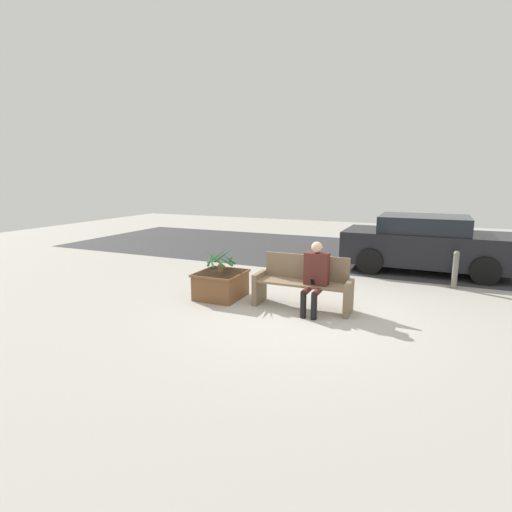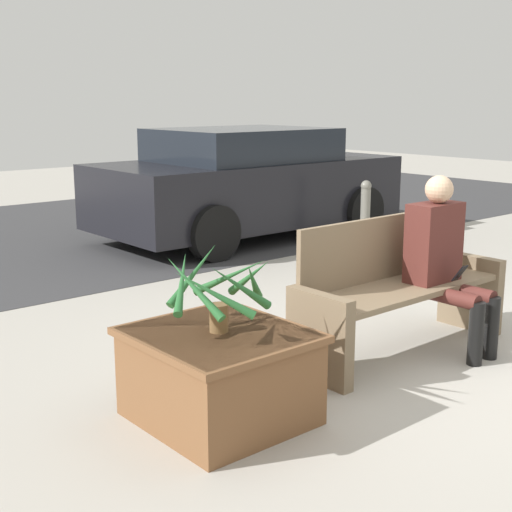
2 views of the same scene
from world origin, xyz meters
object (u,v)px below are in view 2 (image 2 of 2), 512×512
object	(u,v)px
bench	(397,290)
bollard_post	(365,212)
potted_plant	(220,288)
planter_box	(219,372)
parked_car	(247,183)
person_seated	(443,254)

from	to	relation	value
bench	bollard_post	size ratio (longest dim) A/B	2.17
potted_plant	bollard_post	size ratio (longest dim) A/B	0.78
planter_box	parked_car	distance (m)	5.51
potted_plant	parked_car	distance (m)	5.50
person_seated	bollard_post	bearing A→B (deg)	49.70
planter_box	potted_plant	world-z (taller)	potted_plant
person_seated	parked_car	size ratio (longest dim) A/B	0.31
parked_car	bench	bearing A→B (deg)	-115.94
bench	parked_car	bearing A→B (deg)	64.06
bollard_post	parked_car	bearing A→B (deg)	113.47
bench	planter_box	xyz separation A→B (m)	(-1.67, -0.09, -0.17)
bench	bollard_post	distance (m)	3.65
potted_plant	bollard_post	bearing A→B (deg)	31.91
potted_plant	bollard_post	distance (m)	5.04
bench	planter_box	size ratio (longest dim) A/B	1.90
planter_box	parked_car	bearing A→B (deg)	48.64
potted_plant	parked_car	xyz separation A→B (m)	(3.63, 4.13, -0.07)
planter_box	parked_car	xyz separation A→B (m)	(3.63, 4.12, 0.43)
person_seated	parked_car	distance (m)	4.55
person_seated	bench	bearing A→B (deg)	145.57
person_seated	parked_car	bearing A→B (deg)	68.20
bench	parked_car	world-z (taller)	parked_car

